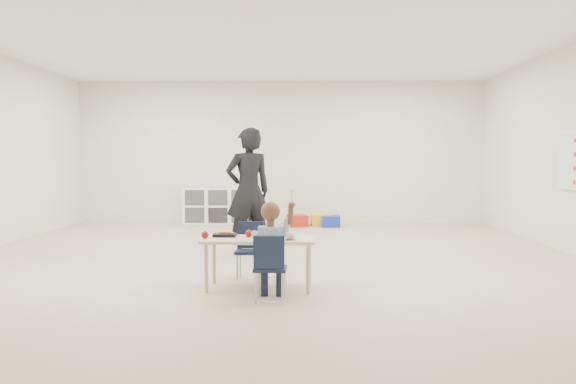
{
  "coord_description": "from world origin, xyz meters",
  "views": [
    {
      "loc": [
        0.41,
        -7.59,
        1.25
      ],
      "look_at": [
        0.25,
        -0.05,
        0.85
      ],
      "focal_mm": 38.0,
      "sensor_mm": 36.0,
      "label": 1
    }
  ],
  "objects_px": {
    "adult": "(248,191)",
    "child": "(270,248)",
    "table": "(259,263)",
    "cubby_shelf": "(219,206)",
    "chair_near": "(270,267)"
  },
  "relations": [
    {
      "from": "chair_near",
      "to": "adult",
      "type": "bearing_deg",
      "value": 101.13
    },
    {
      "from": "table",
      "to": "cubby_shelf",
      "type": "xyz_separation_m",
      "value": [
        -1.21,
        6.04,
        0.1
      ]
    },
    {
      "from": "child",
      "to": "table",
      "type": "bearing_deg",
      "value": 107.05
    },
    {
      "from": "adult",
      "to": "child",
      "type": "bearing_deg",
      "value": 75.51
    },
    {
      "from": "chair_near",
      "to": "child",
      "type": "relative_size",
      "value": 0.63
    },
    {
      "from": "table",
      "to": "chair_near",
      "type": "height_order",
      "value": "chair_near"
    },
    {
      "from": "table",
      "to": "child",
      "type": "distance_m",
      "value": 0.56
    },
    {
      "from": "table",
      "to": "adult",
      "type": "distance_m",
      "value": 2.28
    },
    {
      "from": "chair_near",
      "to": "cubby_shelf",
      "type": "distance_m",
      "value": 6.67
    },
    {
      "from": "child",
      "to": "chair_near",
      "type": "bearing_deg",
      "value": -177.97
    },
    {
      "from": "chair_near",
      "to": "cubby_shelf",
      "type": "xyz_separation_m",
      "value": [
        -1.34,
        6.54,
        0.05
      ]
    },
    {
      "from": "cubby_shelf",
      "to": "adult",
      "type": "relative_size",
      "value": 0.84
    },
    {
      "from": "child",
      "to": "adult",
      "type": "relative_size",
      "value": 0.56
    },
    {
      "from": "table",
      "to": "cubby_shelf",
      "type": "bearing_deg",
      "value": 103.32
    },
    {
      "from": "chair_near",
      "to": "cubby_shelf",
      "type": "height_order",
      "value": "cubby_shelf"
    }
  ]
}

